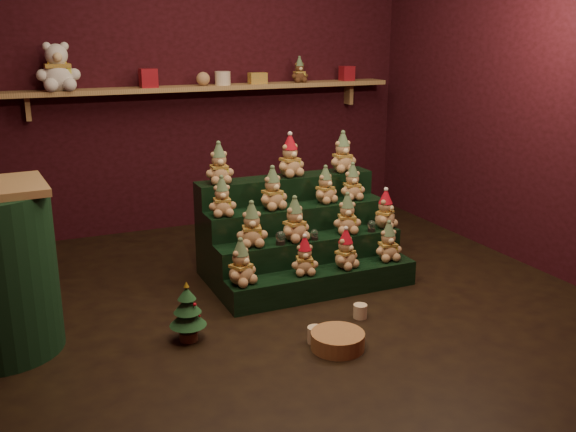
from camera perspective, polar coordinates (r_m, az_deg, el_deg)
name	(u,v)px	position (r m, az deg, el deg)	size (l,w,h in m)	color
ground	(291,299)	(4.50, 0.25, -7.35)	(4.00, 4.00, 0.00)	black
back_wall	(200,75)	(6.06, -7.84, 12.31)	(4.00, 0.10, 2.80)	black
front_wall	(527,147)	(2.43, 20.49, 5.81)	(4.00, 0.10, 2.80)	black
right_wall	(537,84)	(5.31, 21.29, 10.85)	(0.10, 4.00, 2.80)	black
back_shelf	(206,88)	(5.90, -7.32, 11.20)	(3.60, 0.26, 0.24)	#A68353
riser_tier_front	(323,283)	(4.53, 3.15, -5.94)	(1.40, 0.22, 0.18)	black
riser_tier_midfront	(310,261)	(4.68, 1.95, -4.00)	(1.40, 0.22, 0.36)	black
riser_tier_midback	(297,240)	(4.84, 0.83, -2.18)	(1.40, 0.22, 0.54)	black
riser_tier_back	(286,221)	(5.00, -0.22, -0.47)	(1.40, 0.22, 0.72)	black
teddy_0	(241,262)	(4.23, -4.22, -4.11)	(0.22, 0.19, 0.30)	tan
teddy_1	(305,256)	(4.40, 1.48, -3.55)	(0.19, 0.17, 0.26)	tan
teddy_2	(346,249)	(4.52, 5.13, -2.93)	(0.20, 0.18, 0.28)	tan
teddy_3	(388,241)	(4.71, 8.90, -2.23)	(0.20, 0.18, 0.28)	tan
teddy_4	(252,224)	(4.41, -3.24, -0.75)	(0.22, 0.20, 0.30)	tan
teddy_5	(295,219)	(4.52, 0.59, -0.29)	(0.22, 0.20, 0.31)	tan
teddy_6	(347,213)	(4.71, 5.27, 0.22)	(0.21, 0.19, 0.29)	tan
teddy_7	(385,209)	(4.86, 8.64, 0.59)	(0.20, 0.18, 0.28)	tan
teddy_8	(222,197)	(4.50, -5.90, 1.73)	(0.20, 0.18, 0.27)	tan
teddy_9	(273,188)	(4.65, -1.39, 2.47)	(0.22, 0.20, 0.30)	tan
teddy_10	(325,185)	(4.83, 3.33, 2.78)	(0.19, 0.17, 0.27)	tan
teddy_11	(352,182)	(4.94, 5.74, 3.04)	(0.20, 0.18, 0.27)	tan
teddy_12	(219,163)	(4.69, -6.16, 4.68)	(0.21, 0.19, 0.29)	tan
teddy_13	(290,156)	(4.89, 0.17, 5.36)	(0.22, 0.20, 0.31)	tan
teddy_14	(343,152)	(5.08, 4.88, 5.67)	(0.22, 0.20, 0.31)	tan
snow_globe_a	(281,238)	(4.46, -0.66, -1.95)	(0.07, 0.07, 0.10)	black
snow_globe_b	(314,234)	(4.56, 2.36, -1.65)	(0.06, 0.06, 0.08)	black
snow_globe_c	(372,226)	(4.78, 7.45, -0.89)	(0.06, 0.06, 0.08)	black
mini_christmas_tree	(188,312)	(3.90, -8.92, -8.43)	(0.22, 0.22, 0.38)	#4B2B1B
mug_left	(315,335)	(3.89, 2.46, -10.50)	(0.10, 0.10, 0.10)	beige
mug_right	(360,311)	(4.22, 6.43, -8.40)	(0.09, 0.09, 0.09)	beige
wicker_basket	(338,340)	(3.83, 4.44, -10.97)	(0.32, 0.32, 0.10)	#A77643
white_bear	(57,60)	(5.62, -19.86, 12.88)	(0.34, 0.31, 0.48)	silver
brown_bear	(299,70)	(6.18, 1.02, 12.85)	(0.16, 0.15, 0.23)	#54311C
gift_tin_red_a	(148,78)	(5.75, -12.31, 11.89)	(0.14, 0.14, 0.16)	maroon
gift_tin_cream	(223,78)	(5.92, -5.83, 12.09)	(0.14, 0.14, 0.12)	beige
gift_tin_red_b	(347,73)	(6.43, 5.25, 12.52)	(0.12, 0.12, 0.14)	maroon
shelf_plush_ball	(203,79)	(5.87, -7.56, 12.00)	(0.12, 0.12, 0.12)	tan
scarf_gift_box	(258,78)	(6.03, -2.72, 12.14)	(0.16, 0.10, 0.10)	orange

